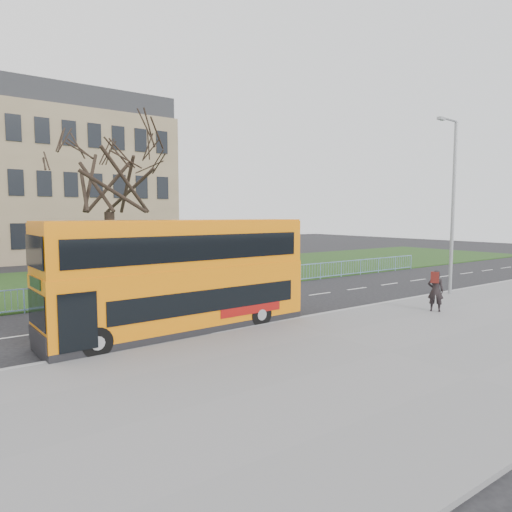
{
  "coord_description": "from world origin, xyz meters",
  "views": [
    {
      "loc": [
        -11.37,
        -15.43,
        4.35
      ],
      "look_at": [
        0.57,
        1.0,
        2.49
      ],
      "focal_mm": 32.0,
      "sensor_mm": 36.0,
      "label": 1
    }
  ],
  "objects": [
    {
      "name": "ground",
      "position": [
        0.0,
        0.0,
        0.0
      ],
      "size": [
        120.0,
        120.0,
        0.0
      ],
      "primitive_type": "plane",
      "color": "black",
      "rests_on": "ground"
    },
    {
      "name": "pavement",
      "position": [
        0.0,
        -6.75,
        0.06
      ],
      "size": [
        80.0,
        10.5,
        0.12
      ],
      "primitive_type": "cube",
      "color": "slate",
      "rests_on": "ground"
    },
    {
      "name": "kerb",
      "position": [
        0.0,
        -1.55,
        0.07
      ],
      "size": [
        80.0,
        0.2,
        0.14
      ],
      "primitive_type": "cube",
      "color": "gray",
      "rests_on": "ground"
    },
    {
      "name": "grass_verge",
      "position": [
        0.0,
        14.3,
        0.04
      ],
      "size": [
        80.0,
        15.4,
        0.08
      ],
      "primitive_type": "cube",
      "color": "#1C3A15",
      "rests_on": "ground"
    },
    {
      "name": "guard_railing",
      "position": [
        0.0,
        6.6,
        0.55
      ],
      "size": [
        40.0,
        0.12,
        1.1
      ],
      "primitive_type": null,
      "color": "#759ED1",
      "rests_on": "ground"
    },
    {
      "name": "bare_tree",
      "position": [
        -3.0,
        10.0,
        5.33
      ],
      "size": [
        7.35,
        7.35,
        10.5
      ],
      "primitive_type": null,
      "color": "black",
      "rests_on": "grass_verge"
    },
    {
      "name": "civic_building",
      "position": [
        -5.0,
        35.0,
        7.0
      ],
      "size": [
        30.0,
        15.0,
        14.0
      ],
      "primitive_type": "cube",
      "color": "#806E51",
      "rests_on": "ground"
    },
    {
      "name": "yellow_bus",
      "position": [
        -3.89,
        -0.51,
        2.2
      ],
      "size": [
        9.85,
        2.66,
        4.1
      ],
      "rotation": [
        0.0,
        0.0,
        0.03
      ],
      "color": "orange",
      "rests_on": "ground"
    },
    {
      "name": "pedestrian",
      "position": [
        6.53,
        -4.15,
        1.03
      ],
      "size": [
        0.72,
        0.79,
        1.82
      ],
      "primitive_type": "imported",
      "rotation": [
        0.0,
        0.0,
        2.14
      ],
      "color": "black",
      "rests_on": "pavement"
    },
    {
      "name": "street_lamp",
      "position": [
        11.14,
        -2.01,
        5.1
      ],
      "size": [
        1.93,
        0.33,
        9.08
      ],
      "rotation": [
        0.0,
        0.0,
        0.08
      ],
      "color": "gray",
      "rests_on": "pavement"
    }
  ]
}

